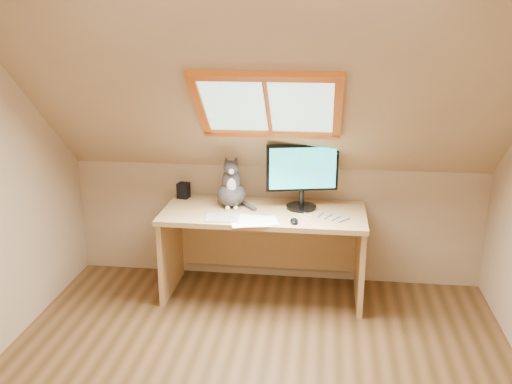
# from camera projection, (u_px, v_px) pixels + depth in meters

# --- Properties ---
(room_shell) EXTENTS (3.52, 3.52, 2.41)m
(room_shell) POSITION_uv_depth(u_px,v_px,m) (244.00, 177.00, 2.92)
(room_shell) COLOR tan
(room_shell) RESTS_ON ground
(desk) EXTENTS (1.61, 0.70, 0.73)m
(desk) POSITION_uv_depth(u_px,v_px,m) (265.00, 234.00, 4.66)
(desk) COLOR tan
(desk) RESTS_ON ground
(monitor) EXTENTS (0.57, 0.24, 0.53)m
(monitor) POSITION_uv_depth(u_px,v_px,m) (302.00, 172.00, 4.49)
(monitor) COLOR black
(monitor) RESTS_ON desk
(cat) EXTENTS (0.27, 0.32, 0.43)m
(cat) POSITION_uv_depth(u_px,v_px,m) (231.00, 188.00, 4.60)
(cat) COLOR #413C3A
(cat) RESTS_ON desk
(desk_speaker) EXTENTS (0.11, 0.11, 0.13)m
(desk_speaker) POSITION_uv_depth(u_px,v_px,m) (184.00, 190.00, 4.83)
(desk_speaker) COLOR black
(desk_speaker) RESTS_ON desk
(graphics_tablet) EXTENTS (0.27, 0.20, 0.01)m
(graphics_tablet) POSITION_uv_depth(u_px,v_px,m) (222.00, 218.00, 4.35)
(graphics_tablet) COLOR #B2B2B7
(graphics_tablet) RESTS_ON desk
(mouse) EXTENTS (0.07, 0.11, 0.03)m
(mouse) POSITION_uv_depth(u_px,v_px,m) (294.00, 221.00, 4.26)
(mouse) COLOR black
(mouse) RESTS_ON desk
(papers) EXTENTS (0.35, 0.30, 0.01)m
(papers) POSITION_uv_depth(u_px,v_px,m) (248.00, 221.00, 4.29)
(papers) COLOR white
(papers) RESTS_ON desk
(cables) EXTENTS (0.51, 0.26, 0.01)m
(cables) POSITION_uv_depth(u_px,v_px,m) (320.00, 218.00, 4.36)
(cables) COLOR silver
(cables) RESTS_ON desk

